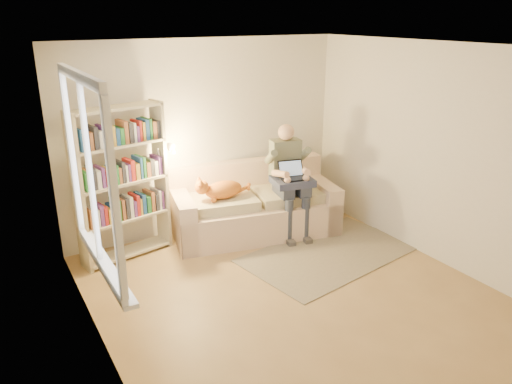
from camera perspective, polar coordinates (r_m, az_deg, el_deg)
floor at (r=5.51m, az=4.74°, el=-11.94°), size 4.50×4.50×0.00m
ceiling at (r=4.70m, az=5.66°, el=16.14°), size 4.00×4.50×0.02m
wall_left at (r=4.20m, az=-17.85°, el=-3.53°), size 0.02×4.50×2.60m
wall_right at (r=6.28m, az=20.29°, el=3.87°), size 0.02×4.50×2.60m
wall_back at (r=6.84m, az=-5.80°, el=6.24°), size 4.00×0.02×2.60m
wall_front at (r=3.53m, az=26.94°, el=-9.42°), size 4.00×0.02×2.60m
window at (r=4.36m, az=-17.88°, el=-1.58°), size 0.12×1.52×1.69m
sofa at (r=6.90m, az=-0.31°, el=-1.90°), size 2.37×1.43×0.94m
person at (r=6.72m, az=3.76°, el=2.15°), size 0.51×0.70×1.50m
cat at (r=6.50m, az=-4.45°, el=0.24°), size 0.80×0.38×0.29m
blanket at (r=6.63m, az=4.16°, el=1.22°), size 0.60×0.52×0.09m
laptop at (r=6.61m, az=4.15°, el=2.08°), size 0.39×0.36×0.28m
bookshelf at (r=6.18m, az=-15.13°, el=1.74°), size 1.30×0.52×1.90m
rug at (r=6.46m, az=8.38°, el=-6.96°), size 2.36×1.63×0.01m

